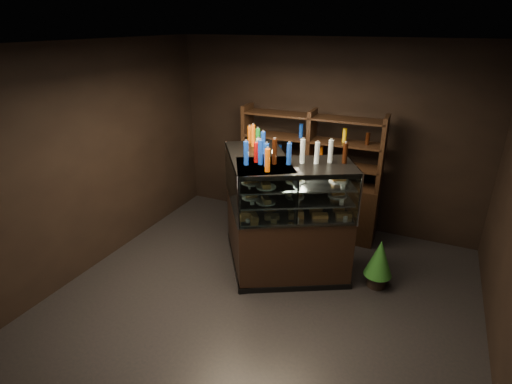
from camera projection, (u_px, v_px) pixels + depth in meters
ground at (261, 304)px, 4.91m from camera, size 5.00×5.00×0.00m
room_shell at (262, 153)px, 4.14m from camera, size 5.02×5.02×3.01m
display_case at (275, 235)px, 5.42m from camera, size 2.10×1.64×1.61m
food_display at (276, 189)px, 5.15m from camera, size 1.66×1.20×0.49m
bottles_top at (277, 149)px, 4.94m from camera, size 1.49×1.06×0.30m
potted_conifer at (380, 257)px, 5.07m from camera, size 0.36×0.36×0.76m
back_shelving at (308, 196)px, 6.41m from camera, size 2.19×0.47×2.00m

